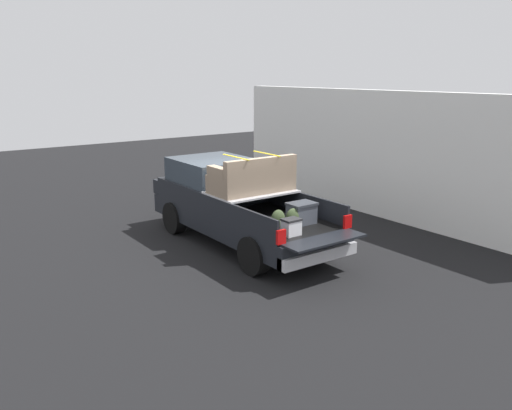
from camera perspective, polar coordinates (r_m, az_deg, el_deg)
name	(u,v)px	position (r m, az deg, el deg)	size (l,w,h in m)	color
ground_plane	(241,244)	(12.57, -1.61, -4.31)	(40.00, 40.00, 0.00)	black
pickup_truck	(233,202)	(12.59, -2.60, 0.36)	(6.05, 2.06, 2.23)	black
building_facade	(378,154)	(15.27, 13.24, 5.53)	(11.66, 0.36, 3.56)	white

